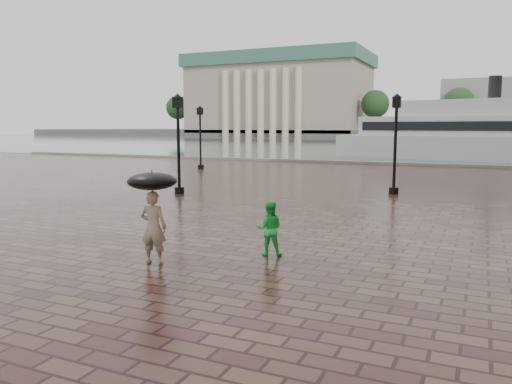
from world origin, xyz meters
TOP-DOWN VIEW (x-y plane):
  - ground at (0.00, 0.00)m, footprint 300.00×300.00m
  - harbour_water at (0.00, 92.00)m, footprint 240.00×240.00m
  - quay_edge at (0.00, 32.00)m, footprint 80.00×0.60m
  - far_shore at (0.00, 160.00)m, footprint 300.00×60.00m
  - museum at (-55.00, 144.61)m, footprint 57.00×32.50m
  - far_trees at (0.00, 138.00)m, footprint 188.00×8.00m
  - street_lamps at (-1.50, 17.50)m, footprint 21.44×14.44m
  - adult_pedestrian at (-0.00, -0.22)m, footprint 0.67×0.51m
  - child_pedestrian at (2.11, 1.49)m, footprint 0.76×0.67m
  - ferry_near at (4.64, 40.91)m, footprint 23.46×10.19m
  - umbrella at (-0.00, -0.22)m, footprint 1.10×1.10m

SIDE VIEW (x-z plane):
  - ground at x=0.00m, z-range 0.00..0.00m
  - harbour_water at x=0.00m, z-range 0.00..0.00m
  - quay_edge at x=0.00m, z-range -0.15..0.15m
  - child_pedestrian at x=2.11m, z-range 0.00..1.31m
  - adult_pedestrian at x=0.00m, z-range 0.00..1.65m
  - far_shore at x=0.00m, z-range 0.00..2.00m
  - umbrella at x=0.00m, z-range 1.30..2.43m
  - ferry_near at x=4.64m, z-range -1.49..5.99m
  - street_lamps at x=-1.50m, z-range 0.13..4.53m
  - far_trees at x=0.00m, z-range 2.67..16.17m
  - museum at x=-55.00m, z-range 0.91..26.91m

